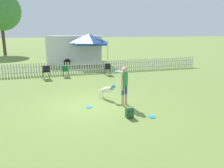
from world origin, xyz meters
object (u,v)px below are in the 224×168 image
folding_chair_green_right (65,70)px  leaping_dog (106,90)px  canopy_tent_main (89,39)px  handler_person (124,81)px  frisbee_near_handler (89,107)px  backpack_on_grass (129,112)px  frisbee_near_dog (152,117)px  folding_chair_blue_left (107,68)px  equipment_trailer (75,50)px  tree_left_grove (0,11)px  folding_chair_center (46,71)px

folding_chair_green_right → leaping_dog: bearing=113.5°
folding_chair_green_right → canopy_tent_main: (2.54, 4.21, 1.94)m
handler_person → frisbee_near_handler: (-1.52, 0.08, -1.03)m
leaping_dog → backpack_on_grass: (0.20, -2.45, -0.26)m
leaping_dog → frisbee_near_dog: 2.89m
folding_chair_blue_left → equipment_trailer: 6.14m
frisbee_near_handler → folding_chair_blue_left: bearing=67.7°
handler_person → backpack_on_grass: handler_person is taller
folding_chair_green_right → folding_chair_blue_left: bearing=-173.9°
folding_chair_blue_left → leaping_dog: bearing=83.5°
folding_chair_blue_left → frisbee_near_dog: bearing=95.5°
handler_person → folding_chair_blue_left: bearing=53.6°
frisbee_near_dog → frisbee_near_handler: bearing=139.1°
handler_person → canopy_tent_main: 11.22m
equipment_trailer → frisbee_near_dog: bearing=-70.9°
frisbee_near_dog → folding_chair_green_right: bearing=105.1°
backpack_on_grass → tree_left_grove: (-7.99, 26.17, 5.59)m
equipment_trailer → tree_left_grove: 15.22m
backpack_on_grass → canopy_tent_main: bearing=85.3°
folding_chair_blue_left → equipment_trailer: equipment_trailer is taller
handler_person → leaping_dog: handler_person is taller
handler_person → tree_left_grove: tree_left_grove is taller
frisbee_near_dog → canopy_tent_main: size_ratio=0.09×
leaping_dog → frisbee_near_dog: bearing=84.4°
handler_person → tree_left_grove: size_ratio=0.20×
frisbee_near_handler → folding_chair_center: size_ratio=0.28×
canopy_tent_main → folding_chair_green_right: bearing=-121.1°
frisbee_near_dog → folding_chair_center: bearing=113.7°
folding_chair_blue_left → folding_chair_center: size_ratio=0.95×
handler_person → folding_chair_green_right: 7.16m
equipment_trailer → tree_left_grove: size_ratio=0.70×
folding_chair_blue_left → folding_chair_green_right: (-2.99, 0.26, -0.05)m
leaping_dog → frisbee_near_handler: 1.44m
handler_person → tree_left_grove: bearing=82.2°
folding_chair_center → frisbee_near_dog: bearing=102.8°
folding_chair_center → equipment_trailer: size_ratio=0.16×
folding_chair_center → canopy_tent_main: (3.84, 4.56, 1.86)m
folding_chair_center → equipment_trailer: equipment_trailer is taller
leaping_dog → tree_left_grove: (-7.79, 23.72, 5.33)m
frisbee_near_dog → leaping_dog: bearing=110.7°
frisbee_near_handler → folding_chair_blue_left: (2.70, 6.56, 0.51)m
folding_chair_center → tree_left_grove: tree_left_grove is taller
equipment_trailer → frisbee_near_handler: bearing=-79.7°
frisbee_near_handler → canopy_tent_main: canopy_tent_main is taller
frisbee_near_dog → folding_chair_center: (-3.61, 8.22, 0.54)m
leaping_dog → folding_chair_blue_left: bearing=-133.0°
folding_chair_blue_left → folding_chair_green_right: folding_chair_blue_left is taller
backpack_on_grass → folding_chair_center: bearing=109.3°
handler_person → folding_chair_blue_left: size_ratio=1.91×
backpack_on_grass → folding_chair_center: size_ratio=0.43×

